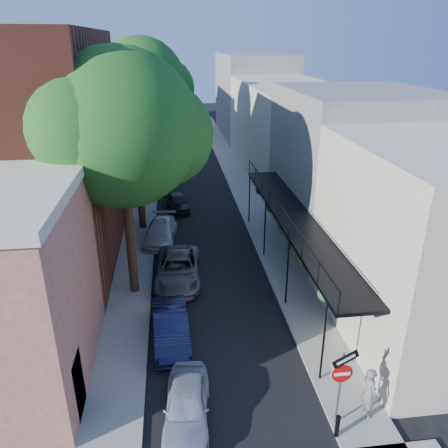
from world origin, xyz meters
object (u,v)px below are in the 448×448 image
object	(u,v)px
sign_post	(342,376)
bollard	(337,426)
parked_car_b	(171,327)
pedestrian	(369,392)
oak_mid	(141,120)
parked_car_c	(178,269)
parked_car_e	(178,202)
oak_near	(131,131)
parked_car_a	(187,404)
parked_car_f	(162,184)
oak_far	(147,85)
parked_car_d	(161,232)
parked_car_g	(167,164)

from	to	relation	value
sign_post	bollard	size ratio (longest dim) A/B	3.74
parked_car_b	bollard	bearing A→B (deg)	-50.34
parked_car_b	pedestrian	distance (m)	7.94
oak_mid	parked_car_c	distance (m)	9.90
parked_car_e	parked_car_c	bearing A→B (deg)	-98.62
sign_post	oak_near	bearing A→B (deg)	125.09
sign_post	parked_car_a	world-z (taller)	sign_post
bollard	pedestrian	bearing A→B (deg)	29.68
oak_mid	parked_car_f	bearing A→B (deg)	83.84
oak_far	parked_car_b	size ratio (longest dim) A/B	2.97
parked_car_b	parked_car_c	xyz separation A→B (m)	(0.41, 4.88, 0.01)
sign_post	parked_car_c	world-z (taller)	sign_post
sign_post	parked_car_c	bearing A→B (deg)	115.84
oak_far	parked_car_d	bearing A→B (deg)	-86.08
oak_mid	parked_car_f	distance (m)	9.99
oak_near	parked_car_b	size ratio (longest dim) A/B	2.85
parked_car_e	sign_post	bearing A→B (deg)	-84.57
parked_car_a	pedestrian	world-z (taller)	pedestrian
bollard	parked_car_d	bearing A→B (deg)	109.93
oak_far	pedestrian	world-z (taller)	oak_far
oak_mid	parked_car_d	size ratio (longest dim) A/B	2.37
bollard	parked_car_c	distance (m)	11.36
parked_car_a	oak_mid	bearing A→B (deg)	101.50
parked_car_e	parked_car_b	bearing A→B (deg)	-99.76
parked_car_a	pedestrian	xyz separation A→B (m)	(5.86, -0.60, 0.42)
parked_car_e	pedestrian	size ratio (longest dim) A/B	1.90
oak_far	parked_car_e	bearing A→B (deg)	-72.28
pedestrian	sign_post	bearing A→B (deg)	95.99
parked_car_c	parked_car_d	world-z (taller)	parked_car_c
oak_far	parked_car_a	xyz separation A→B (m)	(1.78, -25.43, -7.65)
parked_car_c	oak_mid	bearing A→B (deg)	106.71
parked_car_d	parked_car_g	bearing A→B (deg)	94.70
bollard	oak_far	world-z (taller)	oak_far
parked_car_d	oak_mid	bearing A→B (deg)	115.71
oak_far	parked_car_a	distance (m)	26.62
parked_car_a	oak_near	bearing A→B (deg)	107.10
parked_car_e	parked_car_f	xyz separation A→B (m)	(-1.20, 4.66, 0.01)
parked_car_f	parked_car_a	bearing A→B (deg)	-83.00
parked_car_a	parked_car_g	xyz separation A→B (m)	(-0.65, 30.07, -0.01)
sign_post	parked_car_g	distance (m)	31.43
parked_car_f	parked_car_g	distance (m)	6.11
oak_near	parked_car_f	xyz separation A→B (m)	(0.77, 15.55, -7.28)
oak_mid	parked_car_g	xyz separation A→B (m)	(1.20, 13.68, -6.46)
parked_car_a	parked_car_f	xyz separation A→B (m)	(-1.03, 23.98, -0.01)
oak_mid	parked_car_c	bearing A→B (deg)	-76.38
oak_near	parked_car_a	size ratio (longest dim) A/B	3.18
sign_post	pedestrian	size ratio (longest dim) A/B	1.64
sign_post	parked_car_a	distance (m)	5.02
bollard	parked_car_g	distance (m)	31.84
sign_post	parked_car_g	world-z (taller)	sign_post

